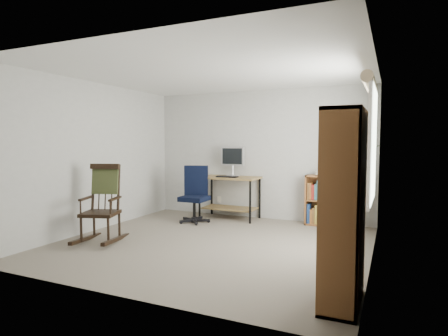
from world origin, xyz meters
The scene contains 18 objects.
floor centered at (0.00, 0.00, 0.00)m, with size 4.20×4.00×0.00m, color gray.
ceiling centered at (0.00, 0.00, 2.40)m, with size 4.20×4.00×0.00m, color white.
wall_back centered at (0.00, 2.00, 1.20)m, with size 4.20×0.00×2.40m, color beige.
wall_front centered at (0.00, -2.00, 1.20)m, with size 4.20×0.00×2.40m, color beige.
wall_left centered at (-2.10, 0.00, 1.20)m, with size 0.00×4.00×2.40m, color beige.
wall_right centered at (2.10, 0.00, 1.20)m, with size 0.00×4.00×2.40m, color beige.
window centered at (2.06, 0.30, 1.40)m, with size 0.12×1.20×1.50m, color white, non-canonical shape.
desk centered at (-0.47, 1.70, 0.40)m, with size 1.10×0.60×0.79m, color olive, non-canonical shape.
monitor centered at (-0.47, 1.84, 1.07)m, with size 0.46×0.16×0.56m, color silver, non-canonical shape.
keyboard centered at (-0.47, 1.58, 0.80)m, with size 0.40×0.15×0.03m, color black.
office_chair centered at (-0.91, 1.13, 0.51)m, with size 0.56×0.56×1.03m, color black, non-canonical shape.
rocking_chair centered at (-1.51, -0.58, 0.57)m, with size 0.59×0.98×1.14m, color black, non-canonical shape.
low_bookshelf centered at (1.35, 1.82, 0.43)m, with size 0.82×0.27×0.87m, color brown, non-canonical shape.
tall_bookshelf centered at (1.92, -1.30, 0.86)m, with size 0.32×0.75×1.72m, color brown, non-canonical shape.
plant_stand centered at (1.80, 1.36, 0.43)m, with size 0.24×0.24×0.85m, color black, non-canonical shape.
spider_plant centered at (1.80, 1.36, 1.52)m, with size 1.69×1.88×1.46m, color #325B20.
potted_plant_small centered at (1.63, 1.83, 0.92)m, with size 0.13×0.24×0.11m, color #325B20.
framed_picture centered at (1.35, 1.97, 1.57)m, with size 0.32×0.04×0.32m, color black, non-canonical shape.
Camera 1 is at (2.30, -4.69, 1.44)m, focal length 30.00 mm.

